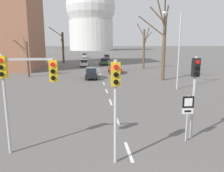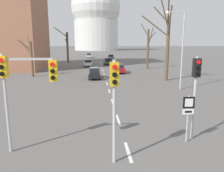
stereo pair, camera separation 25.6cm
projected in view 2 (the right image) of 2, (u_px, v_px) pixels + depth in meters
lane_stripe_0 at (128, 152)px, 10.41m from camera, size 0.16×2.00×0.01m
lane_stripe_1 at (118, 119)px, 14.81m from camera, size 0.16×2.00×0.01m
lane_stripe_2 at (113, 102)px, 19.21m from camera, size 0.16×2.00×0.01m
lane_stripe_3 at (109, 91)px, 23.61m from camera, size 0.16×2.00×0.01m
lane_stripe_4 at (107, 84)px, 28.01m from camera, size 0.16×2.00×0.01m
lane_stripe_5 at (105, 78)px, 32.42m from camera, size 0.16×2.00×0.01m
lane_stripe_6 at (104, 74)px, 36.82m from camera, size 0.16×2.00×0.01m
lane_stripe_7 at (103, 71)px, 41.22m from camera, size 0.16×2.00×0.01m
lane_stripe_8 at (102, 68)px, 45.62m from camera, size 0.16×2.00×0.01m
lane_stripe_9 at (101, 66)px, 50.02m from camera, size 0.16×2.00×0.01m
lane_stripe_10 at (101, 64)px, 54.43m from camera, size 0.16×2.00×0.01m
lane_stripe_11 at (100, 62)px, 58.83m from camera, size 0.16×2.00×0.01m
lane_stripe_12 at (100, 61)px, 63.23m from camera, size 0.16×2.00×0.01m
traffic_signal_near_right at (196, 82)px, 11.24m from camera, size 0.36×0.34×4.44m
traffic_signal_centre_tall at (114, 92)px, 8.91m from camera, size 0.36×0.34×4.45m
traffic_signal_near_left at (22, 78)px, 9.81m from camera, size 2.55×0.34×4.65m
route_sign_post at (188, 111)px, 11.12m from camera, size 0.60×0.08×2.49m
street_lamp_right at (179, 43)px, 23.43m from camera, size 2.12×0.36×8.40m
sedan_near_left at (95, 73)px, 31.85m from camera, size 1.71×4.38×1.64m
sedan_near_right at (89, 56)px, 76.42m from camera, size 1.71×4.46×1.72m
sedan_mid_centre at (111, 57)px, 68.21m from camera, size 1.83×4.00×1.65m
sedan_far_left at (88, 63)px, 48.44m from camera, size 1.78×4.16×1.61m
sedan_far_right at (108, 61)px, 52.09m from camera, size 1.81×3.99×1.65m
sedan_distant_centre at (118, 68)px, 37.97m from camera, size 1.97×4.56×1.56m
bare_tree_left_near at (31, 57)px, 33.40m from camera, size 1.99×2.20×6.17m
bare_tree_right_near at (167, 42)px, 29.29m from camera, size 3.85×3.28×11.06m
bare_tree_left_far at (67, 46)px, 57.16m from camera, size 3.81×5.08×9.30m
bare_tree_right_far at (148, 47)px, 43.63m from camera, size 3.53×3.83×8.89m
capitol_dome at (96, 16)px, 158.17m from camera, size 35.39×35.39×49.98m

